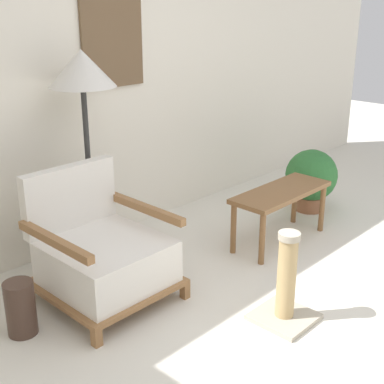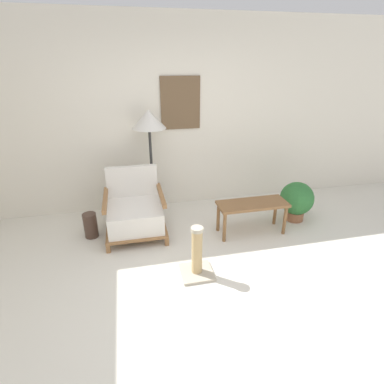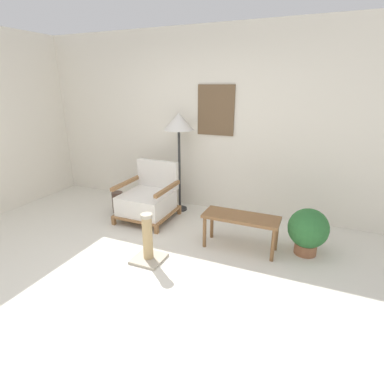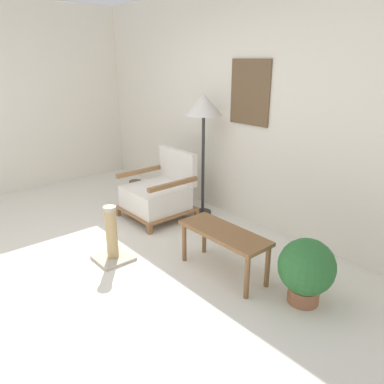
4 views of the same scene
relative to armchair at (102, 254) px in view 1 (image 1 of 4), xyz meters
The scene contains 8 objects.
ground_plane 1.71m from the armchair, 67.96° to the right, with size 14.00×14.00×0.00m, color silver.
wall_back 1.46m from the armchair, 51.76° to the left, with size 8.00×0.09×2.70m.
armchair is the anchor object (origin of this frame).
floor_lamp 1.18m from the armchair, 59.75° to the left, with size 0.45×0.45×1.52m.
coffee_table 1.52m from the armchair, 12.52° to the right, with size 0.90×0.35×0.43m.
vase 0.59m from the armchair, behind, with size 0.17×0.17×0.33m, color #473328.
potted_plant 2.24m from the armchair, ahead, with size 0.46×0.46×0.56m.
scratching_post 1.16m from the armchair, 59.33° to the right, with size 0.34×0.34×0.57m.
Camera 1 is at (-2.44, -0.95, 1.83)m, focal length 50.00 mm.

